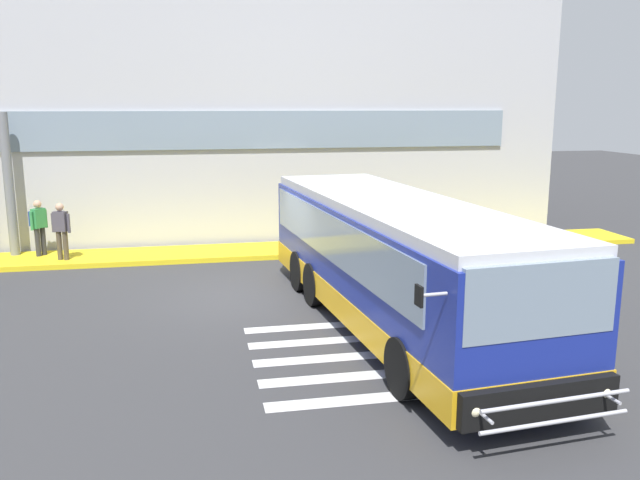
# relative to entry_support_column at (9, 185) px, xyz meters

# --- Properties ---
(ground_plane) EXTENTS (80.00, 90.00, 0.02)m
(ground_plane) POSITION_rel_entry_support_column_xyz_m (6.43, -5.40, -2.28)
(ground_plane) COLOR #353538
(ground_plane) RESTS_ON ground
(bay_paint_stripes) EXTENTS (4.40, 3.96, 0.01)m
(bay_paint_stripes) POSITION_rel_entry_support_column_xyz_m (8.43, -9.60, -2.27)
(bay_paint_stripes) COLOR silver
(bay_paint_stripes) RESTS_ON ground
(terminal_building) EXTENTS (24.74, 13.80, 8.56)m
(terminal_building) POSITION_rel_entry_support_column_xyz_m (5.74, 6.24, 2.00)
(terminal_building) COLOR #B7B7BC
(terminal_building) RESTS_ON ground
(boarding_curb) EXTENTS (26.94, 2.00, 0.15)m
(boarding_curb) POSITION_rel_entry_support_column_xyz_m (6.43, -0.60, -2.20)
(boarding_curb) COLOR yellow
(boarding_curb) RESTS_ON ground
(entry_support_column) EXTENTS (0.28, 0.28, 4.25)m
(entry_support_column) POSITION_rel_entry_support_column_xyz_m (0.00, 0.00, 0.00)
(entry_support_column) COLOR slate
(entry_support_column) RESTS_ON boarding_curb
(bus_main_foreground) EXTENTS (3.50, 10.85, 2.70)m
(bus_main_foreground) POSITION_rel_entry_support_column_xyz_m (9.35, -8.09, -0.94)
(bus_main_foreground) COLOR navy
(bus_main_foreground) RESTS_ON ground
(passenger_near_column) EXTENTS (0.50, 0.52, 1.68)m
(passenger_near_column) POSITION_rel_entry_support_column_xyz_m (0.78, -0.25, -1.16)
(passenger_near_column) COLOR #2D2D33
(passenger_near_column) RESTS_ON boarding_curb
(passenger_by_doorway) EXTENTS (0.55, 0.35, 1.68)m
(passenger_by_doorway) POSITION_rel_entry_support_column_xyz_m (1.55, -0.98, -1.19)
(passenger_by_doorway) COLOR #4C4233
(passenger_by_doorway) RESTS_ON boarding_curb
(safety_bollard_yellow) EXTENTS (0.18, 0.18, 0.90)m
(safety_bollard_yellow) POSITION_rel_entry_support_column_xyz_m (9.95, -1.80, -1.82)
(safety_bollard_yellow) COLOR yellow
(safety_bollard_yellow) RESTS_ON ground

